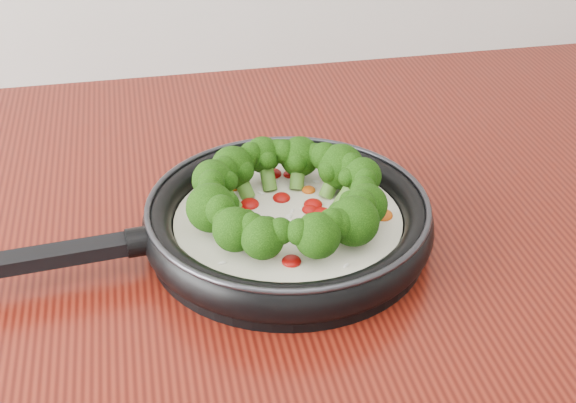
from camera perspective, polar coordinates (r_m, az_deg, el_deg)
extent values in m
cylinder|color=black|center=(0.82, 0.00, -2.63)|extent=(0.30, 0.30, 0.01)
torus|color=black|center=(0.81, 0.00, -1.37)|extent=(0.32, 0.32, 0.03)
torus|color=#2D2D33|center=(0.80, 0.00, -0.19)|extent=(0.31, 0.31, 0.01)
cube|color=black|center=(0.78, -15.99, -3.68)|extent=(0.17, 0.04, 0.01)
cylinder|color=black|center=(0.79, -10.46, -2.81)|extent=(0.03, 0.03, 0.03)
cylinder|color=#EEE7CE|center=(0.81, 0.00, -1.74)|extent=(0.25, 0.25, 0.02)
ellipsoid|color=#9F0907|center=(0.76, -1.39, -3.63)|extent=(0.02, 0.02, 0.01)
ellipsoid|color=#9F0907|center=(0.83, -6.31, -0.53)|extent=(0.02, 0.02, 0.01)
ellipsoid|color=#D2500D|center=(0.80, 3.39, -1.40)|extent=(0.02, 0.02, 0.01)
ellipsoid|color=#9F0907|center=(0.82, 1.56, -0.58)|extent=(0.02, 0.02, 0.01)
ellipsoid|color=#9F0907|center=(0.75, 0.25, -4.28)|extent=(0.02, 0.02, 0.01)
ellipsoid|color=#D2500D|center=(0.82, 3.42, -0.61)|extent=(0.02, 0.02, 0.01)
ellipsoid|color=#9F0907|center=(0.84, -0.47, 0.26)|extent=(0.03, 0.03, 0.01)
ellipsoid|color=#9F0907|center=(0.88, -1.12, 1.98)|extent=(0.03, 0.03, 0.01)
ellipsoid|color=#D2500D|center=(0.85, 1.48, 0.82)|extent=(0.02, 0.02, 0.01)
ellipsoid|color=#9F0907|center=(0.83, -6.09, -0.35)|extent=(0.02, 0.02, 0.01)
ellipsoid|color=#9F0907|center=(0.81, -5.02, -0.98)|extent=(0.02, 0.02, 0.01)
ellipsoid|color=#D2500D|center=(0.82, 6.75, -0.98)|extent=(0.02, 0.02, 0.01)
ellipsoid|color=#9F0907|center=(0.81, 2.45, -0.83)|extent=(0.02, 0.02, 0.01)
ellipsoid|color=#9F0907|center=(0.83, 1.79, -0.22)|extent=(0.03, 0.03, 0.01)
ellipsoid|color=#D2500D|center=(0.86, -4.02, 1.03)|extent=(0.02, 0.02, 0.01)
ellipsoid|color=#9F0907|center=(0.88, 0.15, 1.94)|extent=(0.02, 0.02, 0.01)
ellipsoid|color=#9F0907|center=(0.80, 2.07, -1.45)|extent=(0.03, 0.03, 0.01)
ellipsoid|color=#D2500D|center=(0.79, 2.08, -2.12)|extent=(0.03, 0.03, 0.01)
ellipsoid|color=#9F0907|center=(0.82, -3.57, -0.60)|extent=(0.02, 0.02, 0.01)
ellipsoid|color=#9F0907|center=(0.83, -2.75, -0.19)|extent=(0.02, 0.02, 0.01)
ellipsoid|color=white|center=(0.80, 0.12, -1.42)|extent=(0.00, 0.01, 0.00)
ellipsoid|color=white|center=(0.87, 1.08, 1.35)|extent=(0.01, 0.01, 0.00)
ellipsoid|color=white|center=(0.79, -2.12, -1.89)|extent=(0.01, 0.00, 0.00)
ellipsoid|color=white|center=(0.81, 4.88, -1.01)|extent=(0.01, 0.01, 0.00)
ellipsoid|color=white|center=(0.81, 1.64, -0.92)|extent=(0.01, 0.00, 0.00)
ellipsoid|color=white|center=(0.84, 1.80, 0.06)|extent=(0.01, 0.01, 0.00)
ellipsoid|color=white|center=(0.82, 0.31, -0.69)|extent=(0.01, 0.01, 0.00)
ellipsoid|color=white|center=(0.75, -4.71, -4.40)|extent=(0.01, 0.01, 0.00)
ellipsoid|color=white|center=(0.83, 3.49, -0.17)|extent=(0.01, 0.01, 0.00)
ellipsoid|color=white|center=(0.77, -0.20, -2.92)|extent=(0.01, 0.01, 0.00)
ellipsoid|color=white|center=(0.81, 0.05, -1.15)|extent=(0.01, 0.01, 0.00)
ellipsoid|color=white|center=(0.87, -0.71, 1.42)|extent=(0.01, 0.01, 0.00)
ellipsoid|color=white|center=(0.87, 2.03, 1.43)|extent=(0.01, 0.01, 0.00)
ellipsoid|color=white|center=(0.85, -1.93, 0.60)|extent=(0.01, 0.01, 0.00)
ellipsoid|color=white|center=(0.79, 3.39, -1.89)|extent=(0.00, 0.01, 0.00)
ellipsoid|color=white|center=(0.81, 0.08, -1.01)|extent=(0.01, 0.01, 0.00)
ellipsoid|color=white|center=(0.82, 1.07, -0.56)|extent=(0.01, 0.01, 0.00)
ellipsoid|color=white|center=(0.83, 4.45, -0.51)|extent=(0.01, 0.01, 0.00)
ellipsoid|color=white|center=(0.74, 4.17, -4.58)|extent=(0.01, 0.01, 0.00)
ellipsoid|color=white|center=(0.79, 0.84, -1.97)|extent=(0.01, 0.01, 0.00)
ellipsoid|color=white|center=(0.79, 2.12, -2.11)|extent=(0.01, 0.01, 0.00)
ellipsoid|color=white|center=(0.87, -3.53, 1.66)|extent=(0.01, 0.01, 0.00)
ellipsoid|color=white|center=(0.81, 1.46, -1.21)|extent=(0.01, 0.00, 0.00)
cylinder|color=#5C912F|center=(0.82, 4.23, 0.54)|extent=(0.03, 0.02, 0.04)
sphere|color=black|center=(0.82, 5.31, 1.80)|extent=(0.04, 0.04, 0.04)
sphere|color=black|center=(0.83, 4.56, 2.65)|extent=(0.03, 0.03, 0.02)
sphere|color=black|center=(0.80, 5.55, 1.59)|extent=(0.02, 0.02, 0.02)
sphere|color=black|center=(0.81, 4.29, 1.71)|extent=(0.02, 0.02, 0.02)
cylinder|color=#5C912F|center=(0.84, 3.06, 1.21)|extent=(0.03, 0.03, 0.03)
sphere|color=black|center=(0.84, 3.77, 2.49)|extent=(0.05, 0.05, 0.05)
sphere|color=black|center=(0.85, 2.62, 3.22)|extent=(0.03, 0.03, 0.03)
sphere|color=black|center=(0.83, 4.57, 2.28)|extent=(0.03, 0.03, 0.03)
sphere|color=black|center=(0.83, 3.03, 2.20)|extent=(0.03, 0.03, 0.02)
cylinder|color=#5C912F|center=(0.86, 0.68, 1.83)|extent=(0.02, 0.03, 0.03)
sphere|color=black|center=(0.86, 0.84, 3.23)|extent=(0.05, 0.05, 0.04)
sphere|color=black|center=(0.86, -0.30, 3.56)|extent=(0.03, 0.03, 0.03)
sphere|color=black|center=(0.85, 1.89, 3.34)|extent=(0.03, 0.03, 0.03)
sphere|color=black|center=(0.85, 0.68, 2.81)|extent=(0.02, 0.02, 0.02)
cylinder|color=#5C912F|center=(0.85, -1.46, 1.85)|extent=(0.02, 0.03, 0.04)
sphere|color=black|center=(0.86, -1.81, 3.35)|extent=(0.04, 0.04, 0.04)
sphere|color=black|center=(0.85, -2.66, 3.44)|extent=(0.03, 0.03, 0.02)
sphere|color=black|center=(0.86, -0.80, 3.72)|extent=(0.03, 0.03, 0.02)
sphere|color=black|center=(0.84, -1.47, 2.95)|extent=(0.02, 0.02, 0.02)
cylinder|color=#5C912F|center=(0.84, -3.22, 1.15)|extent=(0.03, 0.03, 0.03)
sphere|color=black|center=(0.84, -3.97, 2.43)|extent=(0.05, 0.05, 0.05)
sphere|color=black|center=(0.82, -4.59, 2.30)|extent=(0.03, 0.03, 0.03)
sphere|color=black|center=(0.85, -2.98, 3.10)|extent=(0.03, 0.03, 0.03)
sphere|color=black|center=(0.83, -3.20, 2.17)|extent=(0.02, 0.02, 0.02)
cylinder|color=#5C912F|center=(0.82, -4.30, 0.35)|extent=(0.03, 0.03, 0.03)
sphere|color=black|center=(0.82, -5.37, 1.52)|extent=(0.05, 0.05, 0.04)
sphere|color=black|center=(0.80, -5.47, 1.35)|extent=(0.03, 0.03, 0.03)
sphere|color=black|center=(0.83, -4.74, 2.35)|extent=(0.03, 0.03, 0.02)
sphere|color=black|center=(0.81, -4.32, 1.46)|extent=(0.02, 0.02, 0.02)
cylinder|color=#5C912F|center=(0.79, -4.41, -1.22)|extent=(0.03, 0.02, 0.03)
sphere|color=black|center=(0.78, -5.52, -0.45)|extent=(0.05, 0.05, 0.05)
sphere|color=black|center=(0.76, -4.84, -0.62)|extent=(0.03, 0.03, 0.03)
sphere|color=black|center=(0.79, -5.59, 0.61)|extent=(0.03, 0.03, 0.03)
sphere|color=black|center=(0.78, -4.37, -0.14)|extent=(0.03, 0.03, 0.02)
cylinder|color=#5C912F|center=(0.76, -3.01, -2.47)|extent=(0.03, 0.03, 0.03)
sphere|color=black|center=(0.75, -3.79, -2.00)|extent=(0.05, 0.05, 0.04)
sphere|color=black|center=(0.74, -2.60, -1.80)|extent=(0.03, 0.03, 0.03)
sphere|color=black|center=(0.75, -4.53, -1.11)|extent=(0.03, 0.03, 0.02)
sphere|color=black|center=(0.75, -2.97, -1.35)|extent=(0.02, 0.02, 0.02)
cylinder|color=#5C912F|center=(0.75, -1.44, -2.96)|extent=(0.03, 0.03, 0.03)
sphere|color=black|center=(0.73, -1.83, -2.62)|extent=(0.04, 0.04, 0.04)
sphere|color=black|center=(0.73, -0.56, -2.12)|extent=(0.03, 0.03, 0.03)
sphere|color=black|center=(0.74, -2.87, -1.91)|extent=(0.03, 0.03, 0.02)
sphere|color=black|center=(0.74, -1.43, -1.82)|extent=(0.02, 0.02, 0.02)
cylinder|color=#5C912F|center=(0.75, 1.64, -2.86)|extent=(0.02, 0.03, 0.04)
sphere|color=black|center=(0.73, 2.11, -2.44)|extent=(0.05, 0.05, 0.04)
sphere|color=black|center=(0.73, 3.15, -1.51)|extent=(0.03, 0.03, 0.03)
sphere|color=black|center=(0.72, 0.81, -2.18)|extent=(0.03, 0.03, 0.03)
sphere|color=black|center=(0.74, 1.65, -1.65)|extent=(0.02, 0.02, 0.02)
cylinder|color=#5C912F|center=(0.77, 3.71, -2.02)|extent=(0.03, 0.03, 0.03)
sphere|color=black|center=(0.75, 4.71, -1.40)|extent=(0.05, 0.05, 0.05)
sphere|color=black|center=(0.76, 5.19, -0.22)|extent=(0.03, 0.03, 0.03)
sphere|color=black|center=(0.74, 3.69, -1.56)|extent=(0.03, 0.03, 0.03)
sphere|color=black|center=(0.76, 3.72, -0.86)|extent=(0.03, 0.03, 0.02)
cylinder|color=#5C912F|center=(0.79, 4.47, -1.04)|extent=(0.03, 0.03, 0.03)
sphere|color=black|center=(0.78, 5.59, -0.23)|extent=(0.05, 0.05, 0.04)
sphere|color=black|center=(0.79, 5.40, 0.85)|extent=(0.03, 0.03, 0.03)
sphere|color=black|center=(0.77, 5.16, -0.48)|extent=(0.03, 0.03, 0.02)
sphere|color=black|center=(0.78, 4.42, 0.03)|extent=(0.02, 0.02, 0.02)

